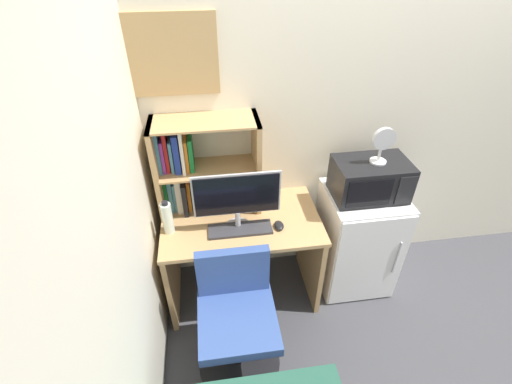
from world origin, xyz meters
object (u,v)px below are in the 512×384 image
at_px(monitor, 237,197).
at_px(keyboard, 240,229).
at_px(water_bottle, 167,218).
at_px(mini_fridge, 357,239).
at_px(hutch_bookshelf, 193,168).
at_px(desk_fan, 383,143).
at_px(wall_corkboard, 158,56).
at_px(microwave, 370,179).
at_px(desk_chair, 237,324).
at_px(computer_mouse, 279,225).

relative_size(monitor, keyboard, 1.33).
distance_m(water_bottle, mini_fridge, 1.47).
bearing_deg(hutch_bookshelf, keyboard, -48.29).
bearing_deg(desk_fan, wall_corkboard, 167.74).
distance_m(microwave, desk_chair, 1.32).
xyz_separation_m(computer_mouse, desk_fan, (0.69, 0.14, 0.50)).
distance_m(computer_mouse, wall_corkboard, 1.30).
distance_m(monitor, keyboard, 0.24).
bearing_deg(desk_fan, monitor, -174.52).
bearing_deg(computer_mouse, microwave, 12.04).
distance_m(hutch_bookshelf, desk_fan, 1.26).
bearing_deg(water_bottle, desk_fan, 2.81).
xyz_separation_m(water_bottle, desk_chair, (0.39, -0.51, -0.50)).
xyz_separation_m(water_bottle, microwave, (1.40, 0.08, 0.12)).
height_order(hutch_bookshelf, monitor, hutch_bookshelf).
height_order(hutch_bookshelf, water_bottle, hutch_bookshelf).
xyz_separation_m(hutch_bookshelf, wall_corkboard, (-0.13, 0.12, 0.71)).
height_order(microwave, desk_chair, microwave).
relative_size(keyboard, desk_fan, 1.66).
height_order(hutch_bookshelf, wall_corkboard, wall_corkboard).
relative_size(hutch_bookshelf, microwave, 1.38).
height_order(keyboard, desk_chair, desk_chair).
xyz_separation_m(monitor, wall_corkboard, (-0.40, 0.39, 0.79)).
xyz_separation_m(computer_mouse, microwave, (0.66, 0.14, 0.22)).
distance_m(desk_chair, wall_corkboard, 1.70).
bearing_deg(desk_chair, computer_mouse, 52.44).
height_order(mini_fridge, microwave, microwave).
distance_m(hutch_bookshelf, keyboard, 0.52).
xyz_separation_m(computer_mouse, water_bottle, (-0.73, 0.07, 0.10)).
relative_size(mini_fridge, microwave, 1.71).
bearing_deg(microwave, water_bottle, -176.92).
height_order(water_bottle, desk_fan, desk_fan).
height_order(desk_fan, wall_corkboard, wall_corkboard).
height_order(hutch_bookshelf, desk_fan, hutch_bookshelf).
bearing_deg(microwave, keyboard, -171.67).
xyz_separation_m(hutch_bookshelf, monitor, (0.27, -0.27, -0.07)).
height_order(microwave, wall_corkboard, wall_corkboard).
relative_size(hutch_bookshelf, wall_corkboard, 0.99).
xyz_separation_m(monitor, desk_fan, (0.97, 0.09, 0.27)).
bearing_deg(monitor, wall_corkboard, 135.76).
xyz_separation_m(microwave, desk_fan, (0.03, -0.01, 0.28)).
height_order(keyboard, computer_mouse, computer_mouse).
bearing_deg(desk_fan, microwave, 169.28).
bearing_deg(computer_mouse, water_bottle, 174.80).
distance_m(monitor, computer_mouse, 0.36).
height_order(computer_mouse, mini_fridge, mini_fridge).
distance_m(hutch_bookshelf, monitor, 0.39).
bearing_deg(computer_mouse, hutch_bookshelf, 149.58).
bearing_deg(water_bottle, hutch_bookshelf, 52.90).
bearing_deg(microwave, mini_fridge, -90.38).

